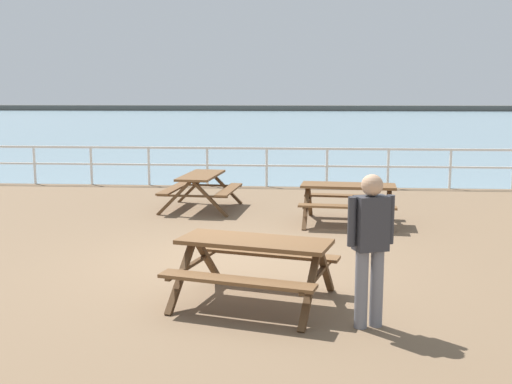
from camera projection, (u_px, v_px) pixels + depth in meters
name	position (u px, v px, depth m)	size (l,w,h in m)	color
ground_plane	(235.00, 269.00, 9.11)	(30.00, 24.00, 0.20)	brown
sea_band	(294.00, 121.00, 61.03)	(142.00, 90.00, 0.01)	gray
distant_shoreline	(298.00, 111.00, 103.38)	(142.00, 6.00, 1.80)	#4C4C47
seaward_railing	(267.00, 160.00, 16.61)	(23.07, 0.07, 1.08)	white
picnic_table_near_left	(254.00, 255.00, 7.25)	(2.12, 1.90, 0.80)	brown
picnic_table_near_right	(348.00, 194.00, 11.75)	(1.93, 1.69, 0.80)	brown
picnic_table_mid_centre	(201.00, 183.00, 13.27)	(1.67, 1.92, 0.80)	brown
visitor	(370.00, 241.00, 6.41)	(0.50, 0.33, 1.66)	slate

